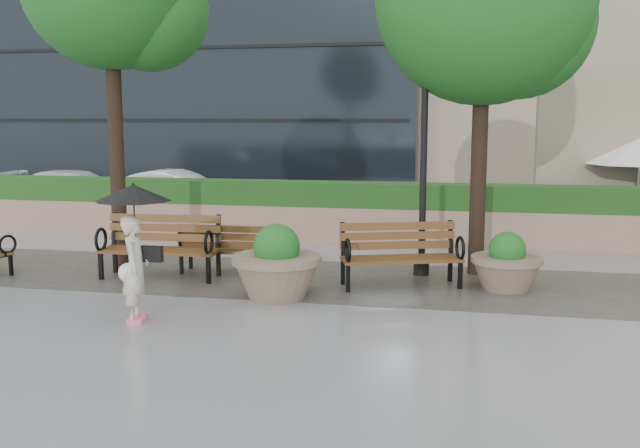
% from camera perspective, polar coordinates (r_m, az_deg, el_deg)
% --- Properties ---
extents(ground, '(100.00, 100.00, 0.00)m').
position_cam_1_polar(ground, '(9.67, -5.68, -8.31)').
color(ground, gray).
rests_on(ground, ground).
extents(cobble_strip, '(28.00, 3.20, 0.01)m').
position_cam_1_polar(cobble_strip, '(12.47, -1.59, -4.41)').
color(cobble_strip, '#383330').
rests_on(cobble_strip, ground).
extents(hedge_wall, '(24.00, 0.80, 1.35)m').
position_cam_1_polar(hedge_wall, '(16.22, 1.62, 0.96)').
color(hedge_wall, '#A4796A').
rests_on(hedge_wall, ground).
extents(asphalt_street, '(40.00, 7.00, 0.00)m').
position_cam_1_polar(asphalt_street, '(20.22, 3.57, 0.55)').
color(asphalt_street, black).
rests_on(asphalt_street, ground).
extents(bench_1, '(2.08, 0.90, 1.09)m').
position_cam_1_polar(bench_1, '(12.78, -12.66, -2.83)').
color(bench_1, '#583819').
rests_on(bench_1, ground).
extents(bench_2, '(1.72, 0.72, 0.91)m').
position_cam_1_polar(bench_2, '(12.97, -7.34, -2.77)').
color(bench_2, '#583819').
rests_on(bench_2, ground).
extents(bench_3, '(2.09, 1.36, 1.05)m').
position_cam_1_polar(bench_3, '(11.91, 6.47, -3.56)').
color(bench_3, '#583819').
rests_on(bench_3, ground).
extents(planter_left, '(1.40, 1.40, 1.17)m').
position_cam_1_polar(planter_left, '(11.10, -3.47, -3.64)').
color(planter_left, '#7F6B56').
rests_on(planter_left, ground).
extents(planter_right, '(1.15, 1.15, 0.97)m').
position_cam_1_polar(planter_right, '(11.98, 14.69, -3.39)').
color(planter_right, '#7F6B56').
rests_on(planter_right, ground).
extents(lamppost, '(0.28, 0.28, 4.49)m').
position_cam_1_polar(lamppost, '(12.63, 8.28, 4.79)').
color(lamppost, black).
rests_on(lamppost, ground).
extents(tree_1, '(3.80, 3.77, 6.76)m').
position_cam_1_polar(tree_1, '(13.12, 13.68, 16.85)').
color(tree_1, black).
rests_on(tree_1, ground).
extents(car_left, '(4.57, 2.33, 1.27)m').
position_cam_1_polar(car_left, '(22.07, -18.74, 2.44)').
color(car_left, silver).
rests_on(car_left, ground).
extents(car_right, '(4.01, 1.45, 1.31)m').
position_cam_1_polar(car_right, '(20.64, -11.30, 2.40)').
color(car_right, silver).
rests_on(car_right, ground).
extents(pedestrian, '(1.03, 1.03, 1.89)m').
position_cam_1_polar(pedestrian, '(10.03, -14.61, -1.18)').
color(pedestrian, beige).
rests_on(pedestrian, ground).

